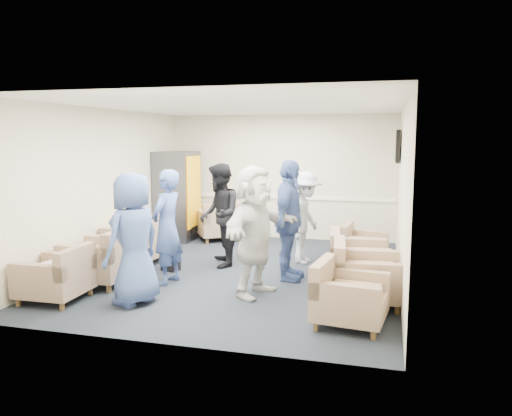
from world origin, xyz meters
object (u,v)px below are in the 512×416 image
(armchair_right_midfar, at_px, (355,261))
(armchair_right_far, at_px, (362,248))
(vending_machine, at_px, (178,196))
(person_back_left, at_px, (220,215))
(armchair_right_midnear, at_px, (362,278))
(person_mid_left, at_px, (167,227))
(armchair_right_near, at_px, (346,298))
(armchair_corner, at_px, (220,224))
(armchair_left_near, at_px, (58,278))
(person_front_right, at_px, (255,231))
(armchair_left_mid, at_px, (103,261))
(armchair_left_far, at_px, (140,242))
(person_back_right, at_px, (305,218))
(person_mid_right, at_px, (289,220))
(person_front_left, at_px, (133,239))

(armchair_right_midfar, distance_m, armchair_right_far, 1.20)
(vending_machine, xyz_separation_m, person_back_left, (1.61, -1.93, -0.07))
(armchair_right_midnear, relative_size, person_mid_left, 0.56)
(armchair_right_near, bearing_deg, armchair_corner, 42.58)
(armchair_left_near, distance_m, person_front_right, 2.74)
(armchair_left_mid, bearing_deg, person_back_left, 136.76)
(person_back_left, bearing_deg, armchair_left_far, -104.51)
(vending_machine, bearing_deg, person_back_right, -24.23)
(person_mid_left, relative_size, person_front_right, 0.95)
(armchair_left_far, relative_size, person_mid_right, 0.50)
(person_back_left, bearing_deg, person_mid_left, -40.05)
(armchair_right_midfar, distance_m, armchair_corner, 4.00)
(armchair_left_near, distance_m, armchair_right_midfar, 4.25)
(armchair_left_mid, distance_m, armchair_corner, 3.64)
(armchair_left_near, bearing_deg, person_mid_left, 135.88)
(armchair_left_far, relative_size, armchair_corner, 0.77)
(person_front_right, bearing_deg, person_back_right, 6.12)
(armchair_left_near, relative_size, person_back_right, 0.51)
(armchair_right_midnear, height_order, person_front_left, person_front_left)
(armchair_left_far, relative_size, person_mid_left, 0.54)
(armchair_right_far, bearing_deg, armchair_right_midnear, -171.89)
(armchair_right_midnear, height_order, person_front_right, person_front_right)
(armchair_right_midfar, xyz_separation_m, vending_machine, (-3.93, 2.43, 0.61))
(person_front_left, height_order, person_mid_left, person_front_left)
(person_mid_right, bearing_deg, armchair_right_near, -147.94)
(armchair_right_midnear, bearing_deg, armchair_left_far, 66.88)
(person_mid_right, bearing_deg, armchair_right_far, -39.59)
(armchair_left_mid, relative_size, person_back_right, 0.56)
(armchair_right_midfar, bearing_deg, person_mid_left, 98.35)
(armchair_right_midfar, height_order, armchair_right_far, armchair_right_midfar)
(armchair_left_mid, xyz_separation_m, armchair_right_near, (3.69, -0.76, -0.04))
(person_mid_left, height_order, person_back_right, person_mid_left)
(person_mid_right, bearing_deg, armchair_left_mid, 110.79)
(armchair_left_far, xyz_separation_m, armchair_corner, (0.73, 2.25, -0.02))
(armchair_right_midfar, height_order, person_front_right, person_front_right)
(armchair_right_near, xyz_separation_m, armchair_right_midfar, (-0.01, 1.74, 0.02))
(armchair_left_near, bearing_deg, person_mid_right, 121.75)
(armchair_right_near, height_order, armchair_corner, armchair_corner)
(armchair_left_far, height_order, armchair_right_midfar, armchair_left_far)
(armchair_right_midnear, relative_size, armchair_right_midfar, 1.03)
(person_mid_right, xyz_separation_m, person_front_right, (-0.31, -0.87, -0.02))
(armchair_right_far, xyz_separation_m, person_mid_right, (-1.06, -1.23, 0.64))
(armchair_left_near, xyz_separation_m, person_back_right, (2.89, 2.92, 0.49))
(armchair_left_mid, bearing_deg, armchair_right_midfar, 104.36)
(armchair_left_far, xyz_separation_m, person_mid_left, (1.02, -1.05, 0.50))
(vending_machine, bearing_deg, armchair_right_far, -17.19)
(person_mid_right, bearing_deg, person_back_left, 69.19)
(person_front_left, xyz_separation_m, person_back_left, (0.46, 2.17, 0.01))
(armchair_right_midfar, relative_size, person_back_left, 0.53)
(armchair_left_near, height_order, armchair_right_near, armchair_right_near)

